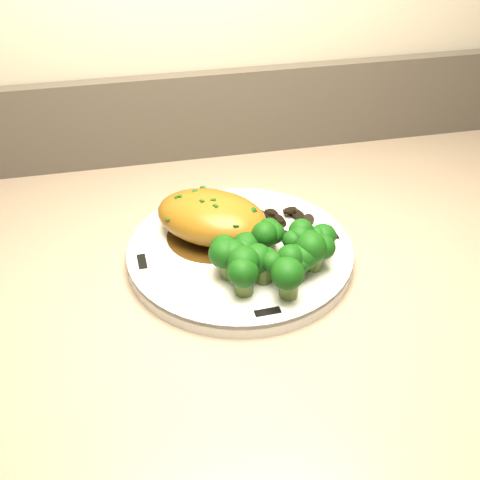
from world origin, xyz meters
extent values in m
cylinder|color=white|center=(0.10, 1.74, 0.92)|extent=(0.32, 0.32, 0.02)
cube|color=black|center=(0.21, 1.75, 0.93)|extent=(0.01, 0.03, 0.00)
cube|color=black|center=(0.10, 1.85, 0.93)|extent=(0.03, 0.01, 0.00)
cube|color=black|center=(0.00, 1.74, 0.93)|extent=(0.01, 0.03, 0.00)
cube|color=black|center=(0.11, 1.64, 0.93)|extent=(0.03, 0.01, 0.00)
cylinder|color=#3D250B|center=(0.08, 1.77, 0.93)|extent=(0.10, 0.10, 0.00)
ellipsoid|color=#906019|center=(0.08, 1.77, 0.95)|extent=(0.15, 0.14, 0.05)
ellipsoid|color=#906019|center=(0.10, 1.73, 0.94)|extent=(0.07, 0.07, 0.03)
cube|color=#0F390C|center=(0.05, 1.79, 0.97)|extent=(0.01, 0.00, 0.00)
cube|color=#0F390C|center=(0.06, 1.79, 0.98)|extent=(0.01, 0.00, 0.00)
cube|color=#0F390C|center=(0.07, 1.78, 0.98)|extent=(0.01, 0.00, 0.00)
cube|color=#0F390C|center=(0.09, 1.77, 0.98)|extent=(0.01, 0.00, 0.00)
cube|color=#0F390C|center=(0.10, 1.76, 0.98)|extent=(0.01, 0.00, 0.00)
cube|color=#0F390C|center=(0.11, 1.75, 0.97)|extent=(0.01, 0.00, 0.00)
cylinder|color=black|center=(0.19, 1.77, 0.93)|extent=(0.01, 0.01, 0.01)
cylinder|color=black|center=(0.19, 1.77, 0.93)|extent=(0.02, 0.02, 0.01)
cylinder|color=black|center=(0.18, 1.78, 0.94)|extent=(0.02, 0.02, 0.01)
cylinder|color=black|center=(0.17, 1.78, 0.93)|extent=(0.02, 0.02, 0.01)
cylinder|color=black|center=(0.16, 1.78, 0.93)|extent=(0.02, 0.02, 0.01)
cylinder|color=black|center=(0.15, 1.78, 0.94)|extent=(0.02, 0.02, 0.01)
cylinder|color=black|center=(0.14, 1.77, 0.93)|extent=(0.02, 0.02, 0.01)
cylinder|color=black|center=(0.14, 1.77, 0.93)|extent=(0.02, 0.02, 0.00)
cylinder|color=black|center=(0.14, 1.76, 0.94)|extent=(0.02, 0.02, 0.01)
cylinder|color=black|center=(0.15, 1.75, 0.93)|extent=(0.02, 0.02, 0.01)
cylinder|color=black|center=(0.16, 1.75, 0.93)|extent=(0.02, 0.02, 0.01)
cylinder|color=black|center=(0.17, 1.75, 0.94)|extent=(0.02, 0.02, 0.01)
cylinder|color=black|center=(0.18, 1.75, 0.93)|extent=(0.03, 0.03, 0.01)
cylinder|color=black|center=(0.19, 1.76, 0.93)|extent=(0.03, 0.03, 0.01)
cylinder|color=#597230|center=(0.10, 1.71, 0.94)|extent=(0.02, 0.02, 0.02)
sphere|color=black|center=(0.10, 1.71, 0.96)|extent=(0.03, 0.03, 0.03)
cylinder|color=#597230|center=(0.13, 1.72, 0.94)|extent=(0.02, 0.02, 0.02)
sphere|color=black|center=(0.13, 1.72, 0.96)|extent=(0.03, 0.03, 0.03)
cylinder|color=#597230|center=(0.16, 1.71, 0.94)|extent=(0.02, 0.02, 0.02)
sphere|color=black|center=(0.16, 1.71, 0.96)|extent=(0.03, 0.03, 0.03)
cylinder|color=#597230|center=(0.11, 1.68, 0.94)|extent=(0.02, 0.02, 0.02)
sphere|color=black|center=(0.11, 1.68, 0.96)|extent=(0.03, 0.03, 0.03)
cylinder|color=#597230|center=(0.15, 1.68, 0.94)|extent=(0.02, 0.02, 0.02)
sphere|color=black|center=(0.15, 1.68, 0.96)|extent=(0.03, 0.03, 0.03)
cylinder|color=#597230|center=(0.17, 1.69, 0.94)|extent=(0.02, 0.02, 0.02)
sphere|color=black|center=(0.17, 1.69, 0.96)|extent=(0.03, 0.03, 0.03)
cylinder|color=#597230|center=(0.09, 1.67, 0.94)|extent=(0.02, 0.02, 0.02)
sphere|color=black|center=(0.09, 1.67, 0.96)|extent=(0.03, 0.03, 0.03)
cylinder|color=#597230|center=(0.13, 1.65, 0.94)|extent=(0.02, 0.02, 0.02)
sphere|color=black|center=(0.13, 1.65, 0.96)|extent=(0.03, 0.03, 0.03)
cylinder|color=#597230|center=(0.08, 1.70, 0.94)|extent=(0.02, 0.02, 0.02)
sphere|color=black|center=(0.08, 1.70, 0.96)|extent=(0.03, 0.03, 0.03)
cylinder|color=#597230|center=(0.18, 1.71, 0.94)|extent=(0.02, 0.02, 0.02)
sphere|color=black|center=(0.18, 1.71, 0.96)|extent=(0.03, 0.03, 0.03)
camera|label=1|loc=(-0.01, 1.23, 1.32)|focal=45.00mm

